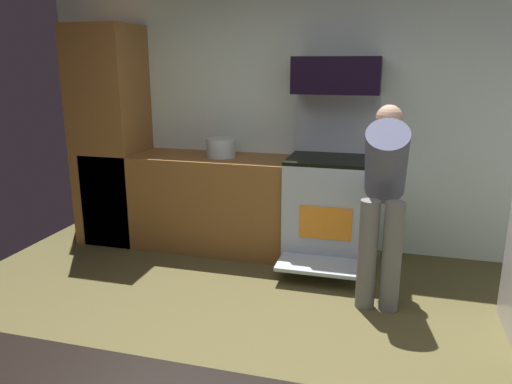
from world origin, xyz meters
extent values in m
cube|color=silver|center=(0.00, 2.34, 1.30)|extent=(5.20, 0.12, 2.60)
cube|color=brown|center=(-0.90, 1.98, 0.45)|extent=(2.40, 0.60, 0.90)
cube|color=brown|center=(-1.90, 1.98, 1.05)|extent=(0.60, 0.60, 2.10)
cube|color=#ADBBC8|center=(0.28, 1.96, 0.46)|extent=(0.76, 0.64, 0.92)
cube|color=black|center=(0.28, 1.96, 0.94)|extent=(0.76, 0.64, 0.03)
cube|color=#ADBBC8|center=(0.28, 2.25, 1.22)|extent=(0.76, 0.06, 0.54)
cube|color=orange|center=(0.28, 1.63, 0.45)|extent=(0.44, 0.01, 0.28)
cube|color=#ADBBC8|center=(0.28, 1.46, 0.14)|extent=(0.72, 0.36, 0.03)
cube|color=black|center=(0.28, 2.06, 1.65)|extent=(0.74, 0.38, 0.31)
cylinder|color=slate|center=(0.66, 1.12, 0.41)|extent=(0.14, 0.14, 0.82)
cylinder|color=slate|center=(0.83, 1.12, 0.41)|extent=(0.14, 0.14, 0.82)
cylinder|color=slate|center=(0.74, 1.31, 1.06)|extent=(0.30, 0.62, 0.66)
sphere|color=tan|center=(0.74, 1.55, 1.35)|extent=(0.20, 0.20, 0.20)
cylinder|color=#AFC0C7|center=(-0.75, 1.98, 0.99)|extent=(0.27, 0.27, 0.18)
camera|label=1|loc=(0.74, -2.25, 1.76)|focal=34.10mm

